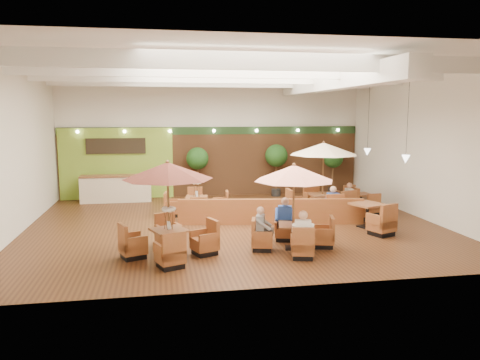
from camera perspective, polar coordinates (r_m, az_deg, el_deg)
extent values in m
plane|color=#381E0F|center=(16.38, -0.74, -5.47)|extent=(14.00, 14.00, 0.00)
cube|color=silver|center=(21.89, -3.28, 5.25)|extent=(14.00, 0.04, 5.50)
cube|color=silver|center=(10.10, 4.70, 1.80)|extent=(14.00, 0.04, 5.50)
cube|color=silver|center=(16.37, -25.77, 3.46)|extent=(0.04, 12.00, 5.50)
cube|color=silver|center=(18.41, 21.35, 4.15)|extent=(0.04, 12.00, 5.50)
cube|color=white|center=(16.00, -0.77, 14.04)|extent=(14.00, 12.00, 0.04)
cube|color=brown|center=(21.92, -3.23, 2.24)|extent=(13.90, 0.10, 3.20)
cube|color=#1E3819|center=(21.80, -3.26, 6.03)|extent=(13.90, 0.12, 0.35)
cube|color=#7CA32F|center=(21.79, -14.79, 1.94)|extent=(5.00, 0.08, 3.20)
cube|color=black|center=(21.64, -14.88, 4.03)|extent=(2.60, 0.08, 0.70)
cube|color=white|center=(16.87, 11.31, 11.71)|extent=(0.60, 11.00, 0.60)
cube|color=white|center=(12.05, 2.36, 14.28)|extent=(13.60, 0.12, 0.45)
cube|color=white|center=(14.69, 0.06, 13.19)|extent=(13.60, 0.12, 0.45)
cube|color=white|center=(17.25, -1.48, 12.45)|extent=(13.60, 0.12, 0.45)
cube|color=white|center=(19.91, -2.65, 11.87)|extent=(13.60, 0.12, 0.45)
cylinder|color=black|center=(16.91, 19.81, 7.82)|extent=(0.01, 0.01, 3.20)
cone|color=white|center=(16.98, 19.54, 2.42)|extent=(0.28, 0.28, 0.28)
cylinder|color=black|center=(19.58, 15.43, 7.99)|extent=(0.01, 0.01, 3.20)
cone|color=white|center=(19.64, 15.25, 3.32)|extent=(0.28, 0.28, 0.28)
sphere|color=#FFEAC6|center=(21.70, -19.20, 5.58)|extent=(0.14, 0.14, 0.14)
sphere|color=#FFEAC6|center=(21.47, -13.90, 5.77)|extent=(0.14, 0.14, 0.14)
sphere|color=#FFEAC6|center=(21.43, -8.53, 5.91)|extent=(0.14, 0.14, 0.14)
sphere|color=#FFEAC6|center=(21.58, -3.19, 6.01)|extent=(0.14, 0.14, 0.14)
sphere|color=#FFEAC6|center=(21.90, 2.04, 6.05)|extent=(0.14, 0.14, 0.14)
sphere|color=#FFEAC6|center=(22.40, 7.08, 6.04)|extent=(0.14, 0.14, 0.14)
sphere|color=#FFEAC6|center=(23.07, 11.86, 5.98)|extent=(0.14, 0.14, 0.14)
cube|color=beige|center=(21.15, -14.86, -1.11)|extent=(3.00, 0.70, 1.10)
cube|color=brown|center=(21.07, -14.92, 0.50)|extent=(3.00, 0.75, 0.06)
cube|color=brown|center=(16.39, 3.80, -3.87)|extent=(6.44, 1.15, 0.90)
cube|color=brown|center=(12.84, -8.66, -6.06)|extent=(1.11, 1.11, 0.06)
cylinder|color=black|center=(12.94, -8.62, -7.58)|extent=(0.10, 0.10, 0.67)
cube|color=black|center=(13.04, -8.59, -9.08)|extent=(0.59, 0.59, 0.04)
cube|color=brown|center=(12.03, -8.50, -9.14)|extent=(0.81, 0.81, 0.32)
cube|color=brown|center=(11.71, -8.98, -8.09)|extent=(0.62, 0.32, 0.71)
cube|color=brown|center=(11.87, -9.84, -8.39)|extent=(0.28, 0.55, 0.28)
cube|color=brown|center=(12.09, -7.23, -8.03)|extent=(0.28, 0.55, 0.28)
cube|color=black|center=(12.10, -8.48, -10.19)|extent=(0.72, 0.72, 0.14)
cube|color=brown|center=(13.88, -8.72, -6.79)|extent=(0.81, 0.81, 0.32)
cube|color=brown|center=(14.05, -8.37, -5.33)|extent=(0.62, 0.32, 0.71)
cube|color=brown|center=(13.94, -7.62, -5.84)|extent=(0.28, 0.55, 0.28)
cube|color=brown|center=(13.73, -9.87, -6.12)|extent=(0.28, 0.55, 0.28)
cube|color=black|center=(13.94, -8.70, -7.71)|extent=(0.72, 0.72, 0.14)
cube|color=brown|center=(12.97, -12.91, -7.97)|extent=(0.81, 0.81, 0.32)
cube|color=brown|center=(12.79, -11.87, -6.77)|extent=(0.32, 0.62, 0.71)
cube|color=brown|center=(13.19, -13.34, -6.81)|extent=(0.55, 0.28, 0.28)
cube|color=brown|center=(12.65, -12.51, -7.43)|extent=(0.55, 0.28, 0.28)
cube|color=black|center=(13.04, -12.88, -8.96)|extent=(0.72, 0.72, 0.14)
cube|color=brown|center=(13.01, -4.34, -7.74)|extent=(0.81, 0.81, 0.32)
cube|color=brown|center=(13.00, -5.48, -6.38)|extent=(0.32, 0.62, 0.71)
cube|color=brown|center=(12.70, -3.75, -7.18)|extent=(0.55, 0.28, 0.28)
cube|color=brown|center=(13.21, -4.93, -6.59)|extent=(0.55, 0.28, 0.28)
cube|color=black|center=(13.07, -4.33, -8.72)|extent=(0.72, 0.72, 0.14)
cylinder|color=brown|center=(12.72, -8.71, -3.71)|extent=(0.06, 0.06, 2.53)
cone|color=#4C1E16|center=(12.55, -8.82, 1.14)|extent=(2.43, 2.43, 0.45)
sphere|color=brown|center=(12.52, -8.84, 2.19)|extent=(0.10, 0.10, 0.10)
cylinder|color=silver|center=(12.81, -8.67, -5.45)|extent=(0.10, 0.10, 0.22)
cube|color=brown|center=(13.49, 6.49, -5.52)|extent=(0.98, 0.98, 0.06)
cylinder|color=black|center=(13.57, 6.47, -6.89)|extent=(0.10, 0.10, 0.63)
cube|color=black|center=(13.66, 6.45, -8.24)|extent=(0.52, 0.52, 0.04)
cube|color=brown|center=(12.75, 7.62, -8.20)|extent=(0.71, 0.71, 0.30)
cube|color=brown|center=(12.48, 8.24, -7.23)|extent=(0.60, 0.23, 0.67)
cube|color=brown|center=(12.69, 6.38, -7.38)|extent=(0.20, 0.53, 0.27)
cube|color=brown|center=(12.72, 8.89, -7.38)|extent=(0.20, 0.53, 0.27)
cube|color=black|center=(12.82, 7.60, -9.14)|extent=(0.63, 0.63, 0.13)
cube|color=brown|center=(14.42, 5.45, -6.23)|extent=(0.71, 0.71, 0.30)
cube|color=brown|center=(14.57, 4.99, -4.93)|extent=(0.60, 0.23, 0.67)
cube|color=brown|center=(14.39, 6.56, -5.51)|extent=(0.20, 0.53, 0.27)
cube|color=brown|center=(14.37, 4.36, -5.49)|extent=(0.20, 0.53, 0.27)
cube|color=black|center=(14.48, 5.44, -7.07)|extent=(0.63, 0.63, 0.13)
cube|color=brown|center=(13.36, 2.72, -7.37)|extent=(0.71, 0.71, 0.30)
cube|color=brown|center=(13.40, 3.68, -6.08)|extent=(0.23, 0.60, 0.67)
cube|color=brown|center=(13.58, 2.75, -6.29)|extent=(0.53, 0.20, 0.27)
cube|color=brown|center=(13.05, 2.69, -6.89)|extent=(0.53, 0.20, 0.27)
cube|color=black|center=(13.42, 2.71, -8.27)|extent=(0.63, 0.63, 0.13)
cube|color=brown|center=(13.86, 10.08, -6.92)|extent=(0.71, 0.71, 0.30)
cube|color=brown|center=(13.66, 9.24, -5.90)|extent=(0.23, 0.60, 0.67)
cube|color=brown|center=(13.55, 10.22, -6.45)|extent=(0.53, 0.20, 0.27)
cube|color=brown|center=(14.08, 9.98, -5.88)|extent=(0.53, 0.20, 0.27)
cube|color=black|center=(13.92, 10.06, -7.79)|extent=(0.63, 0.63, 0.13)
cylinder|color=brown|center=(13.37, 6.53, -3.42)|extent=(0.06, 0.06, 2.38)
cone|color=#F28A75|center=(13.21, 6.60, 0.87)|extent=(2.28, 2.28, 0.45)
sphere|color=brown|center=(13.18, 6.62, 1.86)|extent=(0.10, 0.10, 0.10)
cube|color=brown|center=(18.04, 10.02, -1.79)|extent=(0.93, 0.93, 0.07)
cylinder|color=black|center=(18.11, 9.99, -2.97)|extent=(0.11, 0.11, 0.72)
cube|color=black|center=(18.19, 9.96, -4.15)|extent=(0.49, 0.49, 0.04)
cube|color=brown|center=(17.18, 11.15, -3.87)|extent=(0.67, 0.67, 0.35)
cube|color=brown|center=(16.86, 11.52, -2.98)|extent=(0.67, 0.11, 0.76)
cube|color=brown|center=(17.03, 10.18, -3.20)|extent=(0.09, 0.60, 0.30)
cube|color=brown|center=(17.25, 12.15, -3.11)|extent=(0.09, 0.60, 0.30)
cube|color=black|center=(17.23, 11.13, -4.68)|extent=(0.60, 0.60, 0.15)
cube|color=brown|center=(19.08, 8.93, -2.61)|extent=(0.67, 0.67, 0.35)
cube|color=brown|center=(19.29, 8.68, -1.50)|extent=(0.67, 0.11, 0.76)
cube|color=brown|center=(19.15, 9.83, -1.93)|extent=(0.09, 0.60, 0.30)
cube|color=brown|center=(18.94, 8.04, -2.00)|extent=(0.09, 0.60, 0.30)
cube|color=black|center=(19.13, 8.91, -3.34)|extent=(0.60, 0.60, 0.15)
cube|color=brown|center=(17.81, 6.85, -3.35)|extent=(0.67, 0.67, 0.35)
cube|color=brown|center=(17.83, 7.74, -2.28)|extent=(0.11, 0.67, 0.76)
cube|color=brown|center=(18.06, 6.57, -2.47)|extent=(0.60, 0.09, 0.30)
cube|color=brown|center=(17.47, 7.16, -2.85)|extent=(0.60, 0.09, 0.30)
cube|color=black|center=(17.86, 6.84, -4.13)|extent=(0.60, 0.60, 0.15)
cube|color=brown|center=(18.50, 12.99, -3.06)|extent=(0.67, 0.67, 0.35)
cube|color=brown|center=(18.33, 12.21, -2.10)|extent=(0.11, 0.67, 0.76)
cube|color=brown|center=(18.18, 13.40, -2.58)|extent=(0.60, 0.09, 0.30)
cube|color=brown|center=(18.74, 12.64, -2.23)|extent=(0.60, 0.09, 0.30)
cube|color=black|center=(18.55, 12.97, -3.82)|extent=(0.60, 0.60, 0.15)
cylinder|color=brown|center=(17.95, 10.06, 0.02)|extent=(0.06, 0.06, 2.72)
cone|color=beige|center=(17.83, 10.16, 3.77)|extent=(2.61, 2.61, 0.45)
sphere|color=brown|center=(17.81, 10.17, 4.51)|extent=(0.10, 0.10, 0.10)
cube|color=brown|center=(17.80, -5.31, -2.13)|extent=(0.90, 0.90, 0.06)
cylinder|color=black|center=(17.86, -5.29, -3.19)|extent=(0.10, 0.10, 0.63)
cube|color=black|center=(17.93, -5.28, -4.24)|extent=(0.48, 0.48, 0.04)
cube|color=brown|center=(16.99, -5.04, -4.01)|extent=(0.66, 0.66, 0.31)
cube|color=brown|center=(16.69, -4.88, -3.22)|extent=(0.60, 0.16, 0.67)
cube|color=brown|center=(16.96, -5.99, -3.38)|extent=(0.14, 0.53, 0.27)
cube|color=brown|center=(16.94, -4.10, -3.37)|extent=(0.14, 0.53, 0.27)
cube|color=black|center=(17.03, -5.03, -4.74)|extent=(0.59, 0.59, 0.13)
cube|color=brown|center=(18.77, -5.52, -2.85)|extent=(0.66, 0.66, 0.31)
cube|color=brown|center=(18.96, -5.68, -1.85)|extent=(0.60, 0.16, 0.67)
cube|color=brown|center=(18.72, -4.68, -2.26)|extent=(0.14, 0.53, 0.27)
cube|color=brown|center=(18.74, -6.38, -2.28)|extent=(0.14, 0.53, 0.27)
cube|color=black|center=(18.81, -5.51, -3.51)|extent=(0.59, 0.59, 0.13)
cube|color=brown|center=(17.83, -8.22, -3.48)|extent=(0.66, 0.66, 0.31)
cube|color=brown|center=(17.81, -7.44, -2.53)|extent=(0.16, 0.60, 0.67)
cube|color=brown|center=(18.06, -8.16, -2.71)|extent=(0.53, 0.14, 0.27)
cube|color=brown|center=(17.52, -8.31, -3.05)|extent=(0.53, 0.14, 0.27)
cube|color=black|center=(17.87, -8.20, -4.17)|extent=(0.59, 0.59, 0.13)
cube|color=brown|center=(17.97, -2.39, -3.31)|extent=(0.66, 0.66, 0.31)
cube|color=brown|center=(17.86, -3.17, -2.45)|extent=(0.16, 0.60, 0.67)
cube|color=brown|center=(17.66, -2.37, -2.88)|extent=(0.53, 0.14, 0.27)
cube|color=brown|center=(18.21, -2.41, -2.54)|extent=(0.53, 0.14, 0.27)
cube|color=black|center=(18.01, -2.38, -4.00)|extent=(0.59, 0.59, 0.13)
cylinder|color=silver|center=(17.77, -5.31, -1.69)|extent=(0.10, 0.10, 0.22)
cube|color=brown|center=(16.42, 15.28, -2.88)|extent=(1.22, 1.22, 0.07)
cylinder|color=black|center=(16.50, 15.23, -4.20)|extent=(0.11, 0.11, 0.73)
cube|color=black|center=(16.58, 15.18, -5.51)|extent=(0.65, 0.65, 0.04)
cube|color=brown|center=(15.59, 16.86, -5.28)|extent=(0.89, 0.89, 0.35)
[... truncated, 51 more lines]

